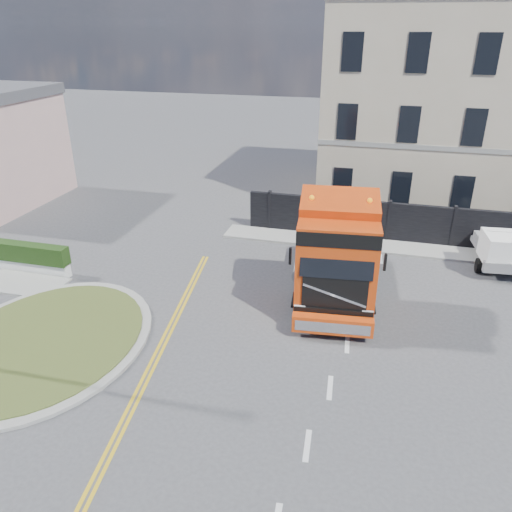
# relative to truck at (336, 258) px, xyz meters

# --- Properties ---
(ground) EXTENTS (120.00, 120.00, 0.00)m
(ground) POSITION_rel_truck_xyz_m (-2.15, -2.14, -1.96)
(ground) COLOR #424244
(ground) RESTS_ON ground
(traffic_island) EXTENTS (6.80, 6.80, 0.17)m
(traffic_island) POSITION_rel_truck_xyz_m (-9.15, -5.14, -1.88)
(traffic_island) COLOR gray
(traffic_island) RESTS_ON ground
(hoarding_fence) EXTENTS (18.80, 0.25, 2.00)m
(hoarding_fence) POSITION_rel_truck_xyz_m (4.40, 6.86, -0.96)
(hoarding_fence) COLOR black
(hoarding_fence) RESTS_ON ground
(georgian_building) EXTENTS (12.30, 10.30, 12.80)m
(georgian_building) POSITION_rel_truck_xyz_m (3.85, 14.36, 3.81)
(georgian_building) COLOR beige
(georgian_building) RESTS_ON ground
(pavement_far) EXTENTS (20.00, 1.60, 0.12)m
(pavement_far) POSITION_rel_truck_xyz_m (3.85, 5.96, -1.90)
(pavement_far) COLOR gray
(pavement_far) RESTS_ON ground
(truck) EXTENTS (3.45, 7.55, 4.38)m
(truck) POSITION_rel_truck_xyz_m (0.00, 0.00, 0.00)
(truck) COLOR black
(truck) RESTS_ON ground
(flatbed_pickup) EXTENTS (2.18, 4.57, 1.84)m
(flatbed_pickup) POSITION_rel_truck_xyz_m (6.68, 4.86, -0.97)
(flatbed_pickup) COLOR slate
(flatbed_pickup) RESTS_ON ground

